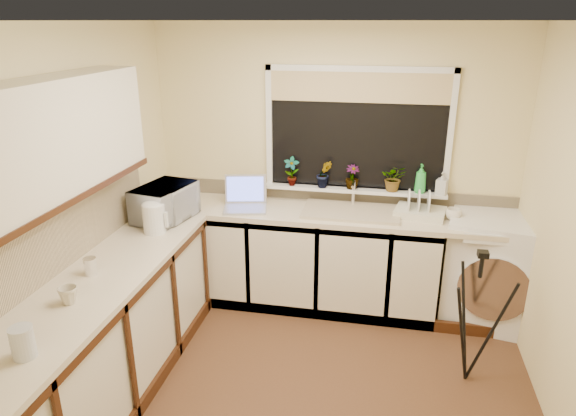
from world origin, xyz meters
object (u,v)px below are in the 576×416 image
at_px(dish_rack, 420,212).
at_px(cup_back, 453,214).
at_px(plant_b, 324,174).
at_px(washing_machine, 487,268).
at_px(plant_d, 394,178).
at_px(steel_jar, 90,266).
at_px(tripod, 474,318).
at_px(kettle, 154,219).
at_px(plant_a, 291,171).
at_px(microwave, 165,203).
at_px(cup_left, 68,295).
at_px(glass_jug, 23,342).
at_px(plant_c, 352,177).
at_px(soap_bottle_green, 421,179).
at_px(laptop, 245,200).
at_px(soap_bottle_clear, 442,183).

relative_size(dish_rack, cup_back, 3.24).
height_order(plant_b, cup_back, plant_b).
xyz_separation_m(washing_machine, dish_rack, (-0.59, 0.01, 0.46)).
relative_size(plant_d, cup_back, 1.86).
height_order(dish_rack, steel_jar, steel_jar).
xyz_separation_m(steel_jar, cup_back, (2.40, 1.45, -0.01)).
height_order(dish_rack, tripod, tripod).
distance_m(kettle, steel_jar, 0.75).
bearing_deg(plant_a, tripod, -35.48).
bearing_deg(plant_d, microwave, -160.07).
bearing_deg(cup_back, steel_jar, -148.83).
bearing_deg(cup_back, plant_d, 155.94).
bearing_deg(cup_left, cup_back, 37.80).
relative_size(kettle, tripod, 0.22).
bearing_deg(cup_back, glass_jug, -134.24).
distance_m(plant_c, cup_back, 0.91).
distance_m(steel_jar, soap_bottle_green, 2.72).
xyz_separation_m(plant_d, cup_left, (-1.83, -2.03, -0.22)).
height_order(laptop, soap_bottle_green, soap_bottle_green).
bearing_deg(plant_a, steel_jar, -121.21).
bearing_deg(soap_bottle_green, plant_b, -179.06).
relative_size(microwave, plant_a, 1.99).
xyz_separation_m(washing_machine, plant_b, (-1.43, 0.17, 0.70)).
height_order(plant_c, cup_back, plant_c).
xyz_separation_m(tripod, microwave, (-2.43, 0.42, 0.53)).
relative_size(dish_rack, plant_d, 1.74).
relative_size(soap_bottle_green, cup_left, 2.28).
relative_size(washing_machine, cup_left, 8.48).
distance_m(tripod, microwave, 2.52).
distance_m(kettle, cup_back, 2.41).
height_order(kettle, plant_d, plant_d).
bearing_deg(tripod, plant_a, 154.73).
relative_size(microwave, plant_d, 2.23).
distance_m(steel_jar, cup_back, 2.81).
distance_m(soap_bottle_clear, cup_left, 3.02).
bearing_deg(glass_jug, kettle, 92.00).
bearing_deg(washing_machine, laptop, -166.96).
bearing_deg(cup_left, tripod, 21.32).
relative_size(steel_jar, soap_bottle_clear, 0.59).
xyz_separation_m(washing_machine, steel_jar, (-2.73, -1.49, 0.49)).
bearing_deg(tripod, plant_b, 148.64).
xyz_separation_m(soap_bottle_green, cup_left, (-2.06, -2.03, -0.22)).
xyz_separation_m(plant_d, cup_back, (0.50, -0.22, -0.22)).
relative_size(washing_machine, kettle, 4.16).
xyz_separation_m(steel_jar, plant_d, (1.91, 1.68, 0.21)).
height_order(plant_a, cup_left, plant_a).
relative_size(dish_rack, tripod, 0.40).
bearing_deg(soap_bottle_green, washing_machine, -16.64).
bearing_deg(plant_d, soap_bottle_green, -1.20).
height_order(plant_a, plant_c, plant_a).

